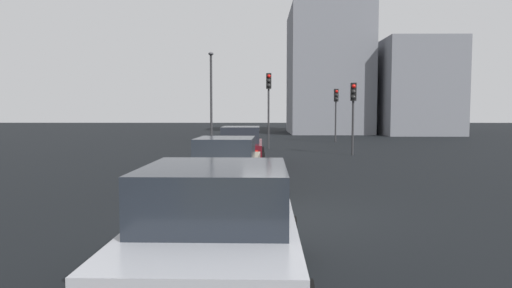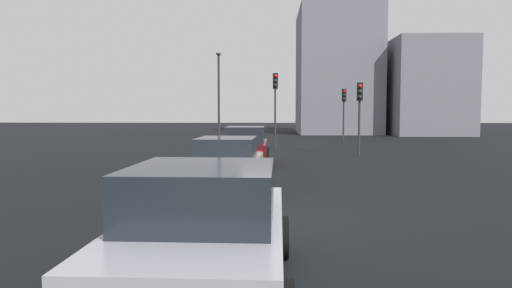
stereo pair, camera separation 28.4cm
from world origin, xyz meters
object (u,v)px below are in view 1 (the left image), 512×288
traffic_light_near_right (353,103)px  street_lamp_kerbside (211,89)px  car_maroon_right_lead (241,146)px  car_beige_right_second (226,165)px  traffic_light_far_left (269,95)px  car_silver_right_third (217,232)px  traffic_light_near_left (336,104)px

traffic_light_near_right → street_lamp_kerbside: bearing=-134.5°
car_maroon_right_lead → car_beige_right_second: 6.26m
car_maroon_right_lead → traffic_light_far_left: bearing=-9.5°
car_maroon_right_lead → traffic_light_near_right: (4.10, -5.46, 1.87)m
car_maroon_right_lead → traffic_light_near_right: 7.08m
car_maroon_right_lead → car_beige_right_second: bearing=178.5°
car_maroon_right_lead → traffic_light_far_left: (7.79, -1.29, 2.40)m
traffic_light_far_left → street_lamp_kerbside: bearing=-151.4°
street_lamp_kerbside → traffic_light_far_left: bearing=-145.3°
car_silver_right_third → street_lamp_kerbside: street_lamp_kerbside is taller
car_beige_right_second → traffic_light_far_left: size_ratio=1.00×
traffic_light_far_left → street_lamp_kerbside: street_lamp_kerbside is taller
car_beige_right_second → car_silver_right_third: 7.36m
street_lamp_kerbside → car_beige_right_second: bearing=-172.7°
car_beige_right_second → traffic_light_far_left: 14.33m
traffic_light_far_left → street_lamp_kerbside: 6.97m
traffic_light_near_left → street_lamp_kerbside: bearing=-96.0°
traffic_light_near_left → car_silver_right_third: bearing=-20.3°
traffic_light_near_left → traffic_light_far_left: size_ratio=0.86×
car_silver_right_third → traffic_light_near_left: (27.43, -5.90, 1.99)m
car_maroon_right_lead → car_beige_right_second: size_ratio=1.03×
car_beige_right_second → traffic_light_near_left: 21.16m
car_maroon_right_lead → street_lamp_kerbside: bearing=11.1°
traffic_light_near_left → traffic_light_far_left: traffic_light_far_left is taller
car_maroon_right_lead → traffic_light_near_left: traffic_light_near_left is taller
car_beige_right_second → car_silver_right_third: (-7.34, -0.44, 0.04)m
car_maroon_right_lead → traffic_light_near_left: (13.83, -6.19, 1.98)m
car_silver_right_third → traffic_light_near_left: bearing=-11.2°
car_beige_right_second → traffic_light_near_right: (10.36, -5.61, 1.91)m
car_silver_right_third → car_maroon_right_lead: bearing=2.1°
car_beige_right_second → street_lamp_kerbside: 20.15m
car_beige_right_second → street_lamp_kerbside: (19.75, 2.52, 3.09)m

